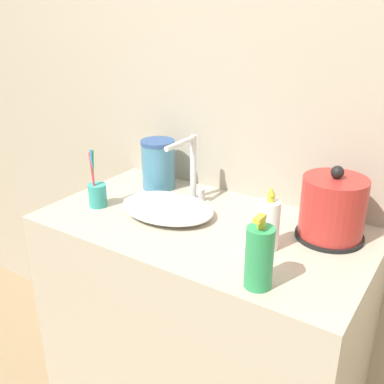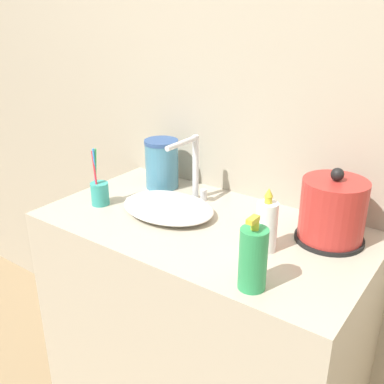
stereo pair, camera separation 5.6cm
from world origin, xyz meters
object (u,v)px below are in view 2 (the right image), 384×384
Objects in this scene: faucet at (193,165)px; water_pitcher at (162,164)px; toothbrush_cup at (100,192)px; shampoo_bottle at (267,225)px; electric_kettle at (332,213)px; lotion_bottle at (253,258)px.

faucet is 1.27× the size of water_pitcher.
faucet is 1.16× the size of toothbrush_cup.
electric_kettle is at bearing 51.43° from shampoo_bottle.
shampoo_bottle is at bearing 4.96° from toothbrush_cup.
faucet is 0.18m from water_pitcher.
shampoo_bottle is at bearing -128.57° from electric_kettle.
lotion_bottle is at bearing -32.83° from water_pitcher.
lotion_bottle is at bearing -101.34° from electric_kettle.
shampoo_bottle is 1.03× the size of water_pitcher.
water_pitcher is (-0.54, 0.20, 0.02)m from shampoo_bottle.
faucet reaches higher than water_pitcher.
lotion_bottle reaches higher than water_pitcher.
water_pitcher is (0.07, 0.25, 0.05)m from toothbrush_cup.
shampoo_bottle is (0.61, 0.05, 0.03)m from toothbrush_cup.
electric_kettle is 0.35m from lotion_bottle.
shampoo_bottle is at bearing -20.41° from water_pitcher.
electric_kettle is at bearing -0.36° from faucet.
electric_kettle is 1.23× the size of water_pitcher.
shampoo_bottle is (0.37, -0.16, -0.06)m from faucet.
electric_kettle reaches higher than water_pitcher.
faucet is 0.55m from lotion_bottle.
electric_kettle is at bearing 78.66° from lotion_bottle.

